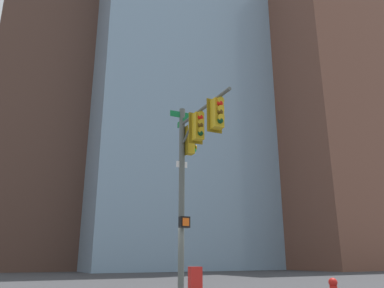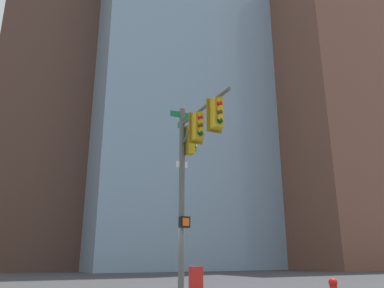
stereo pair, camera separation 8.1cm
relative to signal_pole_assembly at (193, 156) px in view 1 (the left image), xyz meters
name	(u,v)px [view 1 (the left image)]	position (x,y,z in m)	size (l,w,h in m)	color
signal_pole_assembly	(193,156)	(0.00, 0.00, 0.00)	(4.06, 1.13, 7.14)	#4C514C
newspaper_box	(195,279)	(4.59, -2.63, -4.47)	(0.44, 0.56, 1.05)	red
building_brick_nearside	(62,87)	(45.32, -1.58, 22.12)	(23.72, 18.97, 54.23)	#4C3328
building_brick_midblock	(314,124)	(28.68, -37.72, 16.86)	(20.63, 18.27, 43.71)	brown
building_glass_tower	(182,21)	(39.53, -19.46, 36.48)	(24.55, 31.79, 82.95)	#7A99B2
building_brick_farside	(128,148)	(59.27, -17.36, 17.97)	(22.74, 18.11, 45.93)	brown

